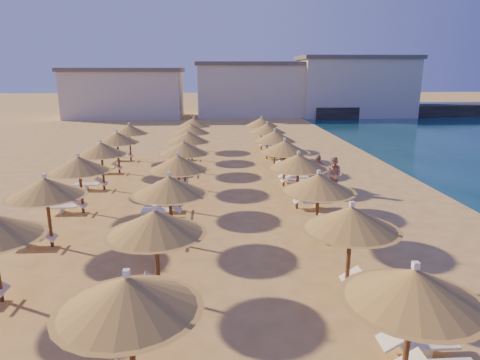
{
  "coord_description": "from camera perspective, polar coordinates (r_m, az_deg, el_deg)",
  "views": [
    {
      "loc": [
        -1.74,
        -14.93,
        6.17
      ],
      "look_at": [
        -0.61,
        4.0,
        1.3
      ],
      "focal_mm": 32.0,
      "sensor_mm": 36.0,
      "label": 1
    }
  ],
  "objects": [
    {
      "name": "ground",
      "position": [
        16.25,
        3.0,
        -7.93
      ],
      "size": [
        220.0,
        220.0,
        0.0
      ],
      "primitive_type": "plane",
      "color": "#DCAD60",
      "rests_on": "ground"
    },
    {
      "name": "jetty",
      "position": [
        64.84,
        22.37,
        8.54
      ],
      "size": [
        30.26,
        7.54,
        1.5
      ],
      "primitive_type": "cube",
      "rotation": [
        0.0,
        0.0,
        0.12
      ],
      "color": "black",
      "rests_on": "ground"
    },
    {
      "name": "hotel_blocks",
      "position": [
        59.92,
        1.82,
        12.03
      ],
      "size": [
        46.92,
        9.64,
        8.1
      ],
      "color": "beige",
      "rests_on": "ground"
    },
    {
      "name": "parasol_row_east",
      "position": [
        17.53,
        8.95,
        1.04
      ],
      "size": [
        2.79,
        37.05,
        2.7
      ],
      "color": "brown",
      "rests_on": "ground"
    },
    {
      "name": "parasol_row_west",
      "position": [
        17.21,
        -8.75,
        0.8
      ],
      "size": [
        2.79,
        37.05,
        2.7
      ],
      "color": "brown",
      "rests_on": "ground"
    },
    {
      "name": "parasol_row_inland",
      "position": [
        19.89,
        -20.68,
        1.87
      ],
      "size": [
        2.79,
        25.63,
        2.7
      ],
      "color": "brown",
      "rests_on": "ground"
    },
    {
      "name": "loungers",
      "position": [
        17.86,
        -4.73,
        -4.69
      ],
      "size": [
        12.76,
        34.84,
        0.66
      ],
      "color": "white",
      "rests_on": "ground"
    },
    {
      "name": "beachgoer_c",
      "position": [
        23.3,
        10.28,
        1.16
      ],
      "size": [
        1.12,
        1.04,
        1.85
      ],
      "primitive_type": "imported",
      "rotation": [
        0.0,
        0.0,
        -0.69
      ],
      "color": "tan",
      "rests_on": "ground"
    },
    {
      "name": "beachgoer_b",
      "position": [
        22.51,
        12.42,
        0.65
      ],
      "size": [
        1.16,
        1.16,
        1.9
      ],
      "primitive_type": "imported",
      "rotation": [
        0.0,
        0.0,
        -0.79
      ],
      "color": "tan",
      "rests_on": "ground"
    }
  ]
}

